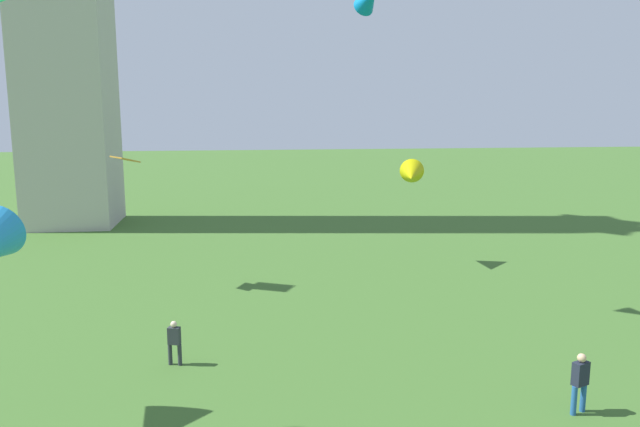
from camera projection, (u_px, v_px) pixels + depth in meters
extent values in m
cylinder|color=#235693|center=(574.00, 400.00, 18.20)|extent=(0.17, 0.17, 0.89)
cylinder|color=#235693|center=(583.00, 397.00, 18.40)|extent=(0.17, 0.17, 0.89)
cube|color=#1E2333|center=(581.00, 373.00, 18.16)|extent=(0.55, 0.44, 0.70)
sphere|color=#D8AD84|center=(582.00, 358.00, 18.08)|extent=(0.26, 0.26, 0.26)
cylinder|color=#2D3338|center=(170.00, 354.00, 21.72)|extent=(0.14, 0.14, 0.76)
cylinder|color=#2D3338|center=(180.00, 355.00, 21.66)|extent=(0.14, 0.14, 0.76)
cube|color=#2D3338|center=(174.00, 336.00, 21.57)|extent=(0.46, 0.34, 0.61)
sphere|color=beige|center=(174.00, 324.00, 21.50)|extent=(0.22, 0.22, 0.22)
cone|color=#B5B107|center=(411.00, 175.00, 34.17)|extent=(1.88, 2.35, 1.58)
cube|color=#C0852C|center=(125.00, 159.00, 29.88)|extent=(1.37, 1.44, 0.40)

